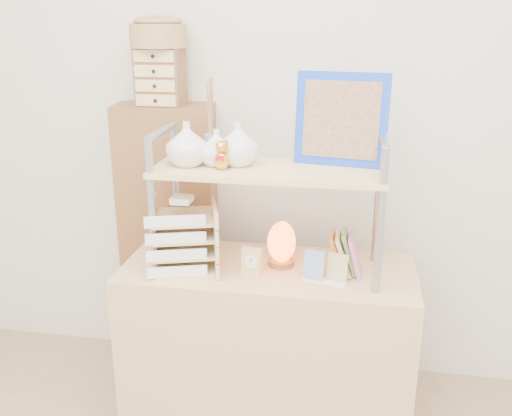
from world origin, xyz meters
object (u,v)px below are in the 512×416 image
at_px(cabinet, 171,242).
at_px(desk, 268,346).
at_px(salt_lamp, 281,243).
at_px(letter_tray, 184,240).

bearing_deg(cabinet, desk, -41.36).
bearing_deg(salt_lamp, desk, -147.30).
height_order(cabinet, letter_tray, cabinet).
bearing_deg(letter_tray, salt_lamp, 14.61).
distance_m(cabinet, letter_tray, 0.53).
height_order(desk, cabinet, cabinet).
xyz_separation_m(desk, salt_lamp, (0.05, 0.03, 0.47)).
distance_m(desk, cabinet, 0.72).
distance_m(cabinet, salt_lamp, 0.70).
bearing_deg(letter_tray, cabinet, 115.62).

